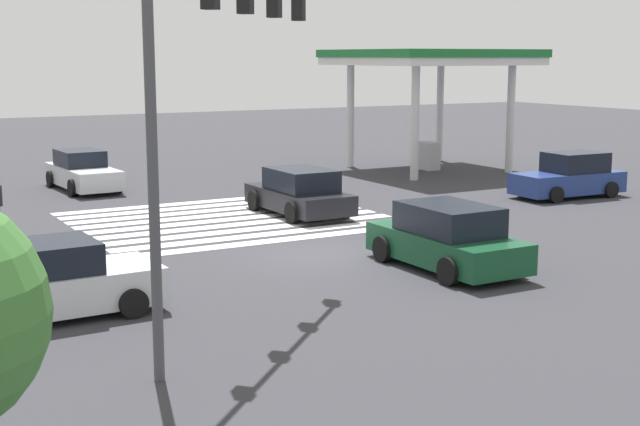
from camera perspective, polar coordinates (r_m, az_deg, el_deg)
name	(u,v)px	position (r m, az deg, el deg)	size (l,w,h in m)	color
ground_plane	(320,254)	(24.32, 0.00, -2.66)	(121.15, 121.15, 0.00)	#333338
crosswalk_markings	(231,219)	(29.63, -5.75, -0.40)	(9.92, 8.20, 0.01)	silver
traffic_signal_mast	(223,42)	(17.25, -6.22, 10.80)	(6.11, 6.11, 7.31)	#47474C
car_0	(570,177)	(35.40, 15.69, 2.24)	(4.45, 2.16, 1.71)	navy
car_1	(83,172)	(37.20, -14.95, 2.56)	(2.22, 4.89, 1.59)	silver
car_2	(447,238)	(22.76, 8.13, -1.63)	(2.22, 4.55, 1.66)	#144728
car_3	(54,283)	(19.24, -16.68, -4.30)	(4.36, 2.27, 1.59)	silver
car_4	(300,193)	(30.27, -1.32, 1.30)	(2.24, 4.57, 1.58)	black
gas_station_canopy	(430,63)	(42.48, 7.03, 9.52)	(7.83, 7.83, 5.63)	silver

